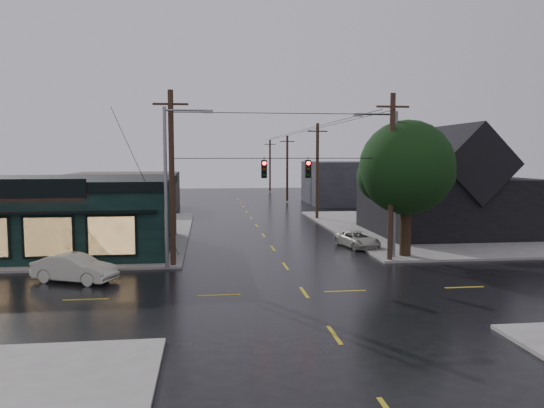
{
  "coord_description": "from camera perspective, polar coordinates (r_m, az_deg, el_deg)",
  "views": [
    {
      "loc": [
        -4.52,
        -24.2,
        6.48
      ],
      "look_at": [
        -0.83,
        5.74,
        3.69
      ],
      "focal_mm": 35.0,
      "sensor_mm": 36.0,
      "label": 1
    }
  ],
  "objects": [
    {
      "name": "suv_silver",
      "position": [
        37.85,
        9.22,
        -3.78
      ],
      "size": [
        2.72,
        4.4,
        1.14
      ],
      "primitive_type": "imported",
      "rotation": [
        0.0,
        0.0,
        0.22
      ],
      "color": "#B5B5A7",
      "rests_on": "ground"
    },
    {
      "name": "sidewalk_nw",
      "position": [
        47.27,
        -26.11,
        -3.05
      ],
      "size": [
        28.0,
        28.0,
        0.15
      ],
      "primitive_type": "cube",
      "color": "slate",
      "rests_on": "ground"
    },
    {
      "name": "utility_pole_ne",
      "position": [
        33.26,
        12.54,
        -6.09
      ],
      "size": [
        2.0,
        0.32,
        10.15
      ],
      "primitive_type": null,
      "color": "black",
      "rests_on": "ground"
    },
    {
      "name": "corner_tree",
      "position": [
        34.22,
        14.31,
        3.77
      ],
      "size": [
        5.96,
        5.96,
        8.54
      ],
      "color": "black",
      "rests_on": "ground"
    },
    {
      "name": "sidewalk_ne",
      "position": [
        50.95,
        21.82,
        -2.32
      ],
      "size": [
        28.0,
        28.0,
        0.15
      ],
      "primitive_type": "cube",
      "color": "slate",
      "rests_on": "ground"
    },
    {
      "name": "streetlight_nw",
      "position": [
        30.78,
        -11.2,
        -6.98
      ],
      "size": [
        5.4,
        0.3,
        9.15
      ],
      "primitive_type": null,
      "color": "gray",
      "rests_on": "ground"
    },
    {
      "name": "ne_building",
      "position": [
        45.64,
        18.32,
        2.49
      ],
      "size": [
        12.6,
        11.6,
        8.75
      ],
      "color": "black",
      "rests_on": "ground"
    },
    {
      "name": "ground_plane",
      "position": [
        25.46,
        3.48,
        -9.48
      ],
      "size": [
        160.0,
        160.0,
        0.0
      ],
      "primitive_type": "plane",
      "color": "black"
    },
    {
      "name": "span_signal_assembly",
      "position": [
        31.06,
        1.52,
        3.83
      ],
      "size": [
        13.0,
        0.48,
        1.23
      ],
      "color": "black",
      "rests_on": "ground"
    },
    {
      "name": "streetlight_ne",
      "position": [
        34.07,
        12.94,
        -5.82
      ],
      "size": [
        5.4,
        0.3,
        9.15
      ],
      "primitive_type": null,
      "color": "gray",
      "rests_on": "ground"
    },
    {
      "name": "pizza_shop",
      "position": [
        38.8,
        -22.67,
        -0.93
      ],
      "size": [
        16.3,
        12.34,
        4.9
      ],
      "color": "black",
      "rests_on": "ground"
    },
    {
      "name": "utility_pole_far_b",
      "position": [
        73.33,
        1.64,
        0.21
      ],
      "size": [
        2.0,
        0.32,
        9.15
      ],
      "primitive_type": null,
      "color": "black",
      "rests_on": "ground"
    },
    {
      "name": "utility_pole_far_a",
      "position": [
        53.75,
        4.85,
        -1.66
      ],
      "size": [
        2.0,
        0.32,
        9.65
      ],
      "primitive_type": null,
      "color": "black",
      "rests_on": "ground"
    },
    {
      "name": "bg_building_east",
      "position": [
        72.28,
        9.48,
        2.29
      ],
      "size": [
        14.0,
        12.0,
        5.6
      ],
      "primitive_type": "cube",
      "color": "#27262B",
      "rests_on": "ground"
    },
    {
      "name": "bg_building_west",
      "position": [
        65.04,
        -15.4,
        1.32
      ],
      "size": [
        12.0,
        10.0,
        4.4
      ],
      "primitive_type": "cube",
      "color": "#382D29",
      "rests_on": "ground"
    },
    {
      "name": "sedan_cream",
      "position": [
        29.14,
        -20.47,
        -6.47
      ],
      "size": [
        4.59,
        3.08,
        1.43
      ],
      "primitive_type": "imported",
      "rotation": [
        0.0,
        0.0,
        1.17
      ],
      "color": "beige",
      "rests_on": "ground"
    },
    {
      "name": "utility_pole_far_c",
      "position": [
        93.09,
        -0.22,
        1.29
      ],
      "size": [
        2.0,
        0.32,
        9.15
      ],
      "primitive_type": null,
      "color": "black",
      "rests_on": "ground"
    },
    {
      "name": "utility_pole_nw",
      "position": [
        31.44,
        -10.56,
        -6.71
      ],
      "size": [
        2.0,
        0.32,
        10.15
      ],
      "primitive_type": null,
      "color": "black",
      "rests_on": "ground"
    }
  ]
}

